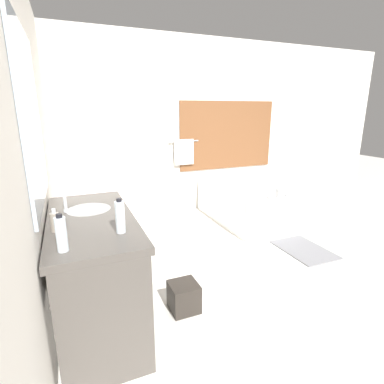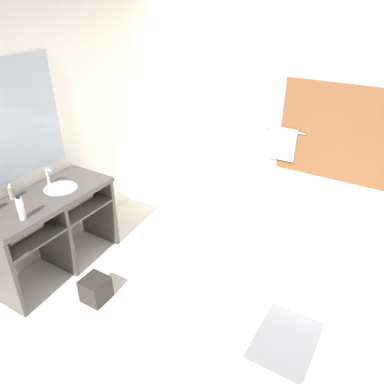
{
  "view_description": "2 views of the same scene",
  "coord_description": "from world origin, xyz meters",
  "px_view_note": "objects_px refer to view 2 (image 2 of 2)",
  "views": [
    {
      "loc": [
        -2.0,
        -2.26,
        1.64
      ],
      "look_at": [
        -0.72,
        0.8,
        0.72
      ],
      "focal_mm": 28.0,
      "sensor_mm": 36.0,
      "label": 1
    },
    {
      "loc": [
        0.94,
        -2.03,
        2.68
      ],
      "look_at": [
        -0.81,
        0.88,
        0.78
      ],
      "focal_mm": 35.0,
      "sensor_mm": 36.0,
      "label": 2
    }
  ],
  "objects_px": {
    "waste_bin": "(96,289)",
    "soap_dispenser": "(11,193)",
    "bathtub": "(325,242)",
    "water_bottle_2": "(21,208)"
  },
  "relations": [
    {
      "from": "bathtub",
      "to": "soap_dispenser",
      "type": "xyz_separation_m",
      "value": [
        -2.62,
        -1.7,
        0.66
      ]
    },
    {
      "from": "bathtub",
      "to": "water_bottle_2",
      "type": "relative_size",
      "value": 6.66
    },
    {
      "from": "waste_bin",
      "to": "bathtub",
      "type": "bearing_deg",
      "value": 43.94
    },
    {
      "from": "water_bottle_2",
      "to": "waste_bin",
      "type": "xyz_separation_m",
      "value": [
        0.51,
        0.22,
        -0.86
      ]
    },
    {
      "from": "waste_bin",
      "to": "soap_dispenser",
      "type": "bearing_deg",
      "value": -177.21
    },
    {
      "from": "water_bottle_2",
      "to": "waste_bin",
      "type": "distance_m",
      "value": 1.03
    },
    {
      "from": "soap_dispenser",
      "to": "waste_bin",
      "type": "height_order",
      "value": "soap_dispenser"
    },
    {
      "from": "bathtub",
      "to": "water_bottle_2",
      "type": "distance_m",
      "value": 3.0
    },
    {
      "from": "bathtub",
      "to": "water_bottle_2",
      "type": "xyz_separation_m",
      "value": [
        -2.23,
        -1.88,
        0.7
      ]
    },
    {
      "from": "soap_dispenser",
      "to": "waste_bin",
      "type": "bearing_deg",
      "value": 2.79
    }
  ]
}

